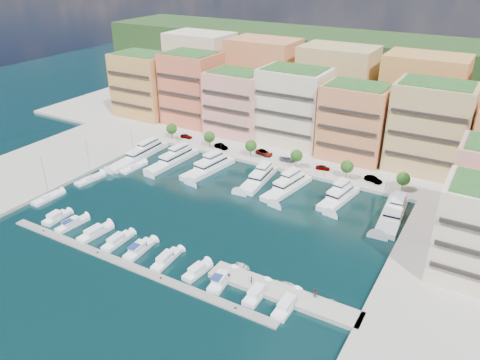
{
  "coord_description": "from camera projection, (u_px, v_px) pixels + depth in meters",
  "views": [
    {
      "loc": [
        59.33,
        -88.94,
        61.15
      ],
      "look_at": [
        2.81,
        7.99,
        6.0
      ],
      "focal_mm": 35.0,
      "sensor_mm": 36.0,
      "label": 1
    }
  ],
  "objects": [
    {
      "name": "cruiser_2",
      "position": [
        95.0,
        233.0,
        111.69
      ],
      "size": [
        3.69,
        9.34,
        2.55
      ],
      "color": "white",
      "rests_on": "ground"
    },
    {
      "name": "tender_2",
      "position": [
        288.0,
        285.0,
        94.36
      ],
      "size": [
        4.17,
        3.24,
        0.79
      ],
      "primitive_type": "imported",
      "rotation": [
        0.0,
        0.0,
        1.71
      ],
      "color": "silver",
      "rests_on": "ground"
    },
    {
      "name": "sailboat_0",
      "position": [
        48.0,
        198.0,
        127.68
      ],
      "size": [
        2.86,
        9.08,
        13.2
      ],
      "color": "white",
      "rests_on": "ground"
    },
    {
      "name": "cruiser_5",
      "position": [
        166.0,
        260.0,
        102.02
      ],
      "size": [
        3.06,
        8.87,
        2.55
      ],
      "color": "white",
      "rests_on": "ground"
    },
    {
      "name": "backblock_0",
      "position": [
        201.0,
        69.0,
        197.92
      ],
      "size": [
        26.0,
        18.0,
        30.0
      ],
      "primitive_type": "cube",
      "color": "beige",
      "rests_on": "north_quay"
    },
    {
      "name": "ground",
      "position": [
        215.0,
        210.0,
        122.75
      ],
      "size": [
        400.0,
        400.0,
        0.0
      ],
      "primitive_type": "plane",
      "color": "black",
      "rests_on": "ground"
    },
    {
      "name": "lamppost_4",
      "position": [
        386.0,
        182.0,
        128.97
      ],
      "size": [
        0.3,
        0.3,
        4.2
      ],
      "color": "black",
      "rests_on": "north_quay"
    },
    {
      "name": "backblock_1",
      "position": [
        263.0,
        78.0,
        184.36
      ],
      "size": [
        26.0,
        18.0,
        30.0
      ],
      "primitive_type": "cube",
      "color": "#CB6E4C",
      "rests_on": "north_quay"
    },
    {
      "name": "north_quay",
      "position": [
        308.0,
        137.0,
        170.81
      ],
      "size": [
        220.0,
        64.0,
        2.0
      ],
      "primitive_type": "cube",
      "color": "#9E998E",
      "rests_on": "ground"
    },
    {
      "name": "apartment_5",
      "position": [
        430.0,
        127.0,
        137.76
      ],
      "size": [
        22.0,
        16.5,
        26.8
      ],
      "color": "tan",
      "rests_on": "north_quay"
    },
    {
      "name": "backblock_3",
      "position": [
        421.0,
        100.0,
        157.24
      ],
      "size": [
        26.0,
        18.0,
        30.0
      ],
      "primitive_type": "cube",
      "color": "#C49147",
      "rests_on": "north_quay"
    },
    {
      "name": "lamppost_1",
      "position": [
        221.0,
        145.0,
        153.38
      ],
      "size": [
        0.3,
        0.3,
        4.2
      ],
      "color": "black",
      "rests_on": "north_quay"
    },
    {
      "name": "car_4",
      "position": [
        323.0,
        168.0,
        142.44
      ],
      "size": [
        4.55,
        2.48,
        1.47
      ],
      "primitive_type": "imported",
      "rotation": [
        0.0,
        0.0,
        1.75
      ],
      "color": "gray",
      "rests_on": "north_quay"
    },
    {
      "name": "tree_2",
      "position": [
        251.0,
        146.0,
        150.24
      ],
      "size": [
        3.8,
        3.8,
        5.65
      ],
      "color": "#473323",
      "rests_on": "north_quay"
    },
    {
      "name": "apartment_3",
      "position": [
        293.0,
        107.0,
        157.87
      ],
      "size": [
        22.0,
        16.5,
        25.8
      ],
      "color": "beige",
      "rests_on": "north_quay"
    },
    {
      "name": "lamppost_3",
      "position": [
        324.0,
        168.0,
        137.11
      ],
      "size": [
        0.3,
        0.3,
        4.2
      ],
      "color": "black",
      "rests_on": "north_quay"
    },
    {
      "name": "south_pontoon",
      "position": [
        128.0,
        266.0,
        100.84
      ],
      "size": [
        72.0,
        2.2,
        0.35
      ],
      "primitive_type": "cube",
      "color": "gray",
      "rests_on": "ground"
    },
    {
      "name": "tree_3",
      "position": [
        297.0,
        156.0,
        143.01
      ],
      "size": [
        3.8,
        3.8,
        5.65
      ],
      "color": "#473323",
      "rests_on": "north_quay"
    },
    {
      "name": "finger_pier",
      "position": [
        282.0,
        296.0,
        92.13
      ],
      "size": [
        32.0,
        5.0,
        2.0
      ],
      "primitive_type": "cube",
      "color": "#9E998E",
      "rests_on": "ground"
    },
    {
      "name": "cruiser_7",
      "position": [
        221.0,
        280.0,
        95.58
      ],
      "size": [
        3.79,
        8.4,
        2.66
      ],
      "color": "white",
      "rests_on": "ground"
    },
    {
      "name": "cruiser_0",
      "position": [
        56.0,
        218.0,
        117.94
      ],
      "size": [
        3.22,
        7.25,
        2.55
      ],
      "color": "white",
      "rests_on": "ground"
    },
    {
      "name": "tender_3",
      "position": [
        332.0,
        301.0,
        90.14
      ],
      "size": [
        1.77,
        1.54,
        0.9
      ],
      "primitive_type": "imported",
      "rotation": [
        0.0,
        0.0,
        1.53
      ],
      "color": "beige",
      "rests_on": "ground"
    },
    {
      "name": "cruiser_9",
      "position": [
        287.0,
        305.0,
        88.89
      ],
      "size": [
        2.71,
        8.83,
        2.55
      ],
      "color": "white",
      "rests_on": "ground"
    },
    {
      "name": "car_2",
      "position": [
        264.0,
        153.0,
        152.71
      ],
      "size": [
        6.58,
        4.33,
        1.68
      ],
      "primitive_type": "imported",
      "rotation": [
        0.0,
        0.0,
        1.3
      ],
      "color": "gray",
      "rests_on": "north_quay"
    },
    {
      "name": "yacht_6",
      "position": [
        393.0,
        213.0,
        118.83
      ],
      "size": [
        6.36,
        20.76,
        7.3
      ],
      "color": "white",
      "rests_on": "ground"
    },
    {
      "name": "cruiser_6",
      "position": [
        197.0,
        271.0,
        98.28
      ],
      "size": [
        3.2,
        7.6,
        2.55
      ],
      "color": "white",
      "rests_on": "ground"
    },
    {
      "name": "car_5",
      "position": [
        373.0,
        179.0,
        134.82
      ],
      "size": [
        5.47,
        3.12,
        1.7
      ],
      "primitive_type": "imported",
      "rotation": [
        0.0,
        0.0,
        1.3
      ],
      "color": "gray",
      "rests_on": "north_quay"
    },
    {
      "name": "car_0",
      "position": [
        186.0,
        136.0,
        166.5
      ],
      "size": [
        4.42,
        2.05,
        1.47
      ],
      "primitive_type": "imported",
      "rotation": [
        0.0,
        0.0,
        1.64
      ],
      "color": "gray",
      "rests_on": "north_quay"
    },
    {
      "name": "east_quay",
      "position": [
        467.0,
        310.0,
        88.52
      ],
      "size": [
        34.0,
        76.0,
        2.0
      ],
      "primitive_type": "cube",
      "color": "#9E998E",
      "rests_on": "ground"
    },
    {
      "name": "car_1",
      "position": [
        221.0,
        146.0,
        157.62
      ],
      "size": [
        5.33,
        2.7,
        1.68
      ],
      "primitive_type": "imported",
      "rotation": [
        0.0,
        0.0,
        1.38
      ],
      "color": "gray",
      "rests_on": "north_quay"
    },
    {
      "name": "tree_1",
      "position": [
        209.0,
        137.0,
        157.47
      ],
      "size": [
        3.8,
        3.8,
        5.65
      ],
      "color": "#473323",
      "rests_on": "north_quay"
    },
    {
      "name": "cruiser_3",
      "position": [
        117.0,
        241.0,
        108.5
      ],
      "size": [
        2.83,
        8.55,
        2.55
      ],
      "color": "white",
      "rests_on": "ground"
    },
    {
      "name": "yacht_2",
      "position": [
        210.0,
        167.0,
        144.32
      ],
      "size": [
        7.86,
        20.62,
        7.3
      ],
      "color": "white",
      "rests_on": "ground"
    },
    {
      "name": "apartment_0",
      "position": [
        144.0,
        85.0,
        185.47
      ],
      "size": [
        22.0,
        16.5,
        24.8
      ],
      "color": "#C49147",
      "rests_on": "north_quay"
    },
    {
      "name": "west_quay",
      "position": [
        33.0,
        171.0,
        144.57
      ],
      "size": [
        34.0,
        76.0,
        2.0
      ],
      "primitive_type": "cube",
      "color": "#9E998E",
      "rests_on": "ground"
    },
    {
      "name": "person_1",
      "position": [
        315.0,
        293.0,
        89.93
      ],
      "size": [
        1.0,
        0.79,
        1.98
      ],
      "primitive_type": "imported",
      "rotation": [
        0.0,
        0.0,
        3.19
      ],
      "color": "#48302B",
      "rests_on": "finger_pier"
    },
    {
      "name": "yacht_1",
      "position": [
        174.0,
        159.0,
        149.69
      ],
      "size": [
        5.83,
        22.06,
        7.3
      ],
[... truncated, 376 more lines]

